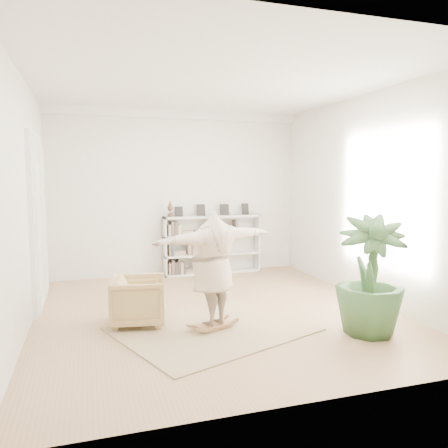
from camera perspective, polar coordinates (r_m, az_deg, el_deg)
name	(u,v)px	position (r m, az deg, el deg)	size (l,w,h in m)	color
floor	(215,312)	(7.14, -1.13, -11.41)	(6.00, 6.00, 0.00)	#9D7851
room_shell	(177,114)	(9.77, -6.17, 14.06)	(6.00, 6.00, 6.00)	silver
doors	(38,222)	(7.91, -23.10, 0.18)	(0.09, 1.78, 2.92)	white
bookshelf	(212,245)	(9.84, -1.58, -2.77)	(2.20, 0.35, 1.64)	silver
armchair	(139,301)	(6.59, -11.06, -9.81)	(0.76, 0.78, 0.71)	tan
rug	(213,329)	(6.35, -1.45, -13.56)	(2.50, 2.00, 0.02)	tan
rocker_board	(213,325)	(6.33, -1.46, -13.06)	(0.58, 0.46, 0.11)	olive
person	(213,265)	(6.11, -1.48, -5.44)	(1.96, 0.53, 1.60)	#C9AF96
houseplant	(370,275)	(6.30, 18.53, -6.38)	(0.92, 0.92, 1.64)	#31542A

